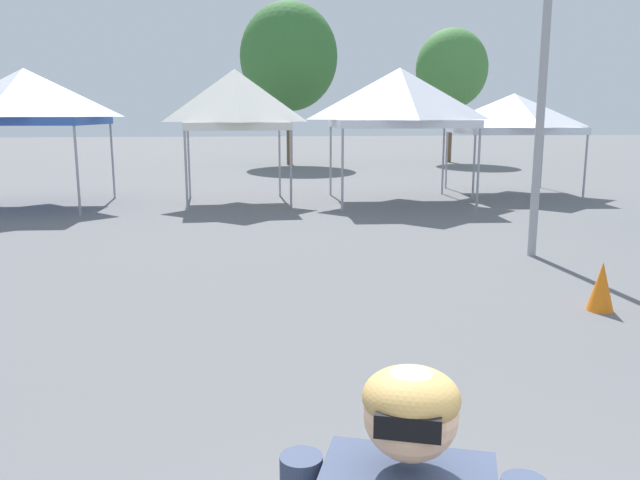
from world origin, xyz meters
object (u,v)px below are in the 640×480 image
Objects in this scene: canopy_tent_right_of_center at (400,98)px; tree_behind_tents_left at (289,57)px; canopy_tent_behind_left at (25,97)px; tree_behind_tents_right at (452,69)px; canopy_tent_behind_right at (514,114)px; canopy_tent_far_right at (235,99)px; traffic_cone_lot_center at (602,286)px.

tree_behind_tents_left is (-1.95, 13.85, 2.21)m from canopy_tent_right_of_center.
canopy_tent_behind_left is at bearing 178.59° from canopy_tent_right_of_center.
canopy_tent_behind_left is at bearing -137.84° from tree_behind_tents_right.
canopy_tent_right_of_center is 1.06× the size of canopy_tent_behind_right.
canopy_tent_behind_right is (3.82, 1.44, -0.41)m from canopy_tent_right_of_center.
canopy_tent_far_right is at bearing -172.36° from canopy_tent_behind_right.
canopy_tent_far_right is 0.54× the size of tree_behind_tents_right.
canopy_tent_far_right is 11.53m from traffic_cone_lot_center.
tree_behind_tents_left is (7.66, 13.62, 2.20)m from canopy_tent_behind_left.
traffic_cone_lot_center is at bearing -85.02° from tree_behind_tents_left.
canopy_tent_behind_right is at bearing 72.10° from traffic_cone_lot_center.
canopy_tent_behind_left reaches higher than traffic_cone_lot_center.
canopy_tent_behind_right is 13.94m from tree_behind_tents_left.
canopy_tent_behind_left is 14.35m from traffic_cone_lot_center.
tree_behind_tents_left is (2.40, 13.51, 2.26)m from canopy_tent_far_right.
tree_behind_tents_left is at bearing -175.39° from tree_behind_tents_right.
tree_behind_tents_left reaches higher than canopy_tent_behind_left.
tree_behind_tents_left reaches higher than canopy_tent_far_right.
canopy_tent_right_of_center reaches higher than canopy_tent_behind_right.
canopy_tent_right_of_center is 14.16m from tree_behind_tents_left.
canopy_tent_far_right is 0.95× the size of canopy_tent_right_of_center.
traffic_cone_lot_center is (0.13, -10.00, -2.50)m from canopy_tent_right_of_center.
canopy_tent_behind_left is 13.49m from canopy_tent_behind_right.
traffic_cone_lot_center is (-6.02, -24.50, -4.27)m from tree_behind_tents_right.
canopy_tent_behind_left is at bearing -174.87° from canopy_tent_behind_right.
tree_behind_tents_right reaches higher than canopy_tent_right_of_center.
tree_behind_tents_right reaches higher than canopy_tent_behind_right.
canopy_tent_behind_left is 5.96× the size of traffic_cone_lot_center.
traffic_cone_lot_center is at bearing -107.90° from canopy_tent_behind_right.
canopy_tent_right_of_center reaches higher than traffic_cone_lot_center.
canopy_tent_far_right is (5.26, 0.11, -0.05)m from canopy_tent_behind_left.
canopy_tent_right_of_center is at bearing 90.75° from traffic_cone_lot_center.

